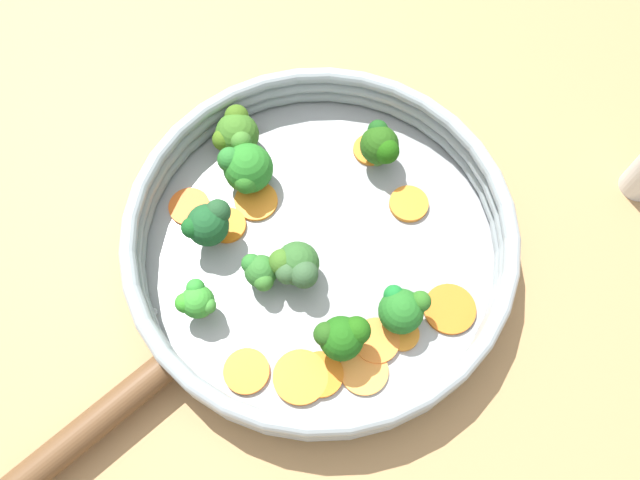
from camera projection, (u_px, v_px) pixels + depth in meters
ground_plane at (320, 251)px, 0.60m from camera, size 4.00×4.00×0.00m
skillet at (320, 249)px, 0.59m from camera, size 0.34×0.34×0.01m
skillet_rim_wall at (320, 237)px, 0.57m from camera, size 0.35×0.35×0.05m
skillet_handle at (85, 432)px, 0.51m from camera, size 0.17×0.06×0.03m
skillet_rivet_left at (152, 312)px, 0.56m from camera, size 0.01×0.01×0.01m
skillet_rivet_right at (221, 397)px, 0.53m from camera, size 0.01×0.01×0.01m
carrot_slice_0 at (227, 225)px, 0.59m from camera, size 0.05×0.05×0.01m
carrot_slice_1 at (409, 204)px, 0.60m from camera, size 0.05×0.05×0.01m
carrot_slice_2 at (300, 377)px, 0.53m from camera, size 0.05×0.05×0.01m
carrot_slice_3 at (321, 374)px, 0.54m from camera, size 0.04×0.04×0.01m
carrot_slice_4 at (371, 150)px, 0.63m from camera, size 0.05×0.05×0.00m
carrot_slice_5 at (402, 334)px, 0.55m from camera, size 0.04×0.04×0.01m
carrot_slice_6 at (450, 309)px, 0.56m from camera, size 0.06×0.06×0.00m
carrot_slice_7 at (376, 341)px, 0.55m from camera, size 0.06×0.06×0.01m
carrot_slice_8 at (189, 207)px, 0.60m from camera, size 0.05×0.05×0.00m
carrot_slice_9 at (253, 204)px, 0.60m from camera, size 0.04×0.04×0.00m
carrot_slice_10 at (247, 371)px, 0.54m from camera, size 0.06×0.06×0.00m
carrot_slice_11 at (364, 371)px, 0.54m from camera, size 0.05×0.05×0.00m
broccoli_floret_0 at (260, 272)px, 0.55m from camera, size 0.03×0.04×0.04m
broccoli_floret_1 at (246, 169)px, 0.59m from camera, size 0.05×0.05×0.05m
broccoli_floret_2 at (208, 224)px, 0.56m from camera, size 0.05×0.04×0.05m
broccoli_floret_3 at (343, 337)px, 0.52m from camera, size 0.04×0.04×0.05m
broccoli_floret_4 at (402, 310)px, 0.54m from camera, size 0.04×0.04×0.04m
broccoli_floret_5 at (197, 301)px, 0.54m from camera, size 0.03×0.03×0.04m
broccoli_floret_6 at (381, 145)px, 0.60m from camera, size 0.04×0.04×0.05m
broccoli_floret_7 at (296, 266)px, 0.55m from camera, size 0.04×0.05×0.04m
broccoli_floret_8 at (236, 133)px, 0.61m from camera, size 0.05×0.04×0.05m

